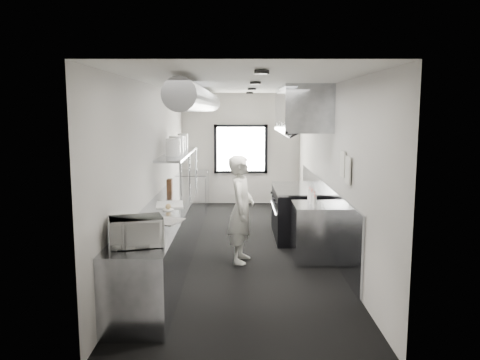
{
  "coord_description": "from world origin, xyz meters",
  "views": [
    {
      "loc": [
        -0.03,
        -8.1,
        2.37
      ],
      "look_at": [
        -0.03,
        -0.2,
        1.22
      ],
      "focal_mm": 35.73,
      "sensor_mm": 36.0,
      "label": 1
    }
  ],
  "objects_px": {
    "far_work_table": "(193,191)",
    "plate_stack_b": "(176,145)",
    "knife_block": "(170,185)",
    "squeeze_bottle_a": "(315,202)",
    "microwave": "(136,231)",
    "small_plate": "(168,210)",
    "squeeze_bottle_d": "(312,196)",
    "bottle_station": "(314,232)",
    "plate_stack_d": "(183,142)",
    "cutting_board": "(170,204)",
    "squeeze_bottle_b": "(314,200)",
    "prep_counter": "(171,229)",
    "squeeze_bottle_e": "(310,195)",
    "pass_shelf": "(179,154)",
    "deli_tub_b": "(137,231)",
    "plate_stack_a": "(173,147)",
    "range": "(296,212)",
    "line_cook": "(241,209)",
    "deli_tub_a": "(132,233)",
    "squeeze_bottle_c": "(311,198)",
    "plate_stack_c": "(180,144)",
    "exhaust_hood": "(301,109)"
  },
  "relations": [
    {
      "from": "prep_counter",
      "to": "small_plate",
      "type": "bearing_deg",
      "value": -85.01
    },
    {
      "from": "far_work_table",
      "to": "microwave",
      "type": "bearing_deg",
      "value": -90.18
    },
    {
      "from": "pass_shelf",
      "to": "deli_tub_b",
      "type": "distance_m",
      "value": 3.62
    },
    {
      "from": "exhaust_hood",
      "to": "squeeze_bottle_c",
      "type": "distance_m",
      "value": 1.94
    },
    {
      "from": "prep_counter",
      "to": "cutting_board",
      "type": "distance_m",
      "value": 0.52
    },
    {
      "from": "knife_block",
      "to": "plate_stack_c",
      "type": "relative_size",
      "value": 0.74
    },
    {
      "from": "plate_stack_b",
      "to": "cutting_board",
      "type": "bearing_deg",
      "value": -87.26
    },
    {
      "from": "range",
      "to": "plate_stack_d",
      "type": "height_order",
      "value": "plate_stack_d"
    },
    {
      "from": "microwave",
      "to": "deli_tub_a",
      "type": "relative_size",
      "value": 4.27
    },
    {
      "from": "line_cook",
      "to": "squeeze_bottle_e",
      "type": "height_order",
      "value": "line_cook"
    },
    {
      "from": "squeeze_bottle_d",
      "to": "bottle_station",
      "type": "bearing_deg",
      "value": -86.1
    },
    {
      "from": "knife_block",
      "to": "plate_stack_c",
      "type": "xyz_separation_m",
      "value": [
        0.11,
        0.76,
        0.71
      ]
    },
    {
      "from": "prep_counter",
      "to": "far_work_table",
      "type": "xyz_separation_m",
      "value": [
        0.0,
        3.7,
        0.0
      ]
    },
    {
      "from": "line_cook",
      "to": "plate_stack_c",
      "type": "height_order",
      "value": "plate_stack_c"
    },
    {
      "from": "bottle_station",
      "to": "far_work_table",
      "type": "distance_m",
      "value": 4.53
    },
    {
      "from": "small_plate",
      "to": "plate_stack_b",
      "type": "relative_size",
      "value": 0.51
    },
    {
      "from": "squeeze_bottle_b",
      "to": "knife_block",
      "type": "bearing_deg",
      "value": 150.51
    },
    {
      "from": "microwave",
      "to": "deli_tub_b",
      "type": "bearing_deg",
      "value": 84.88
    },
    {
      "from": "small_plate",
      "to": "plate_stack_b",
      "type": "height_order",
      "value": "plate_stack_b"
    },
    {
      "from": "cutting_board",
      "to": "far_work_table",
      "type": "bearing_deg",
      "value": 90.29
    },
    {
      "from": "microwave",
      "to": "cutting_board",
      "type": "height_order",
      "value": "microwave"
    },
    {
      "from": "small_plate",
      "to": "plate_stack_c",
      "type": "distance_m",
      "value": 2.59
    },
    {
      "from": "microwave",
      "to": "small_plate",
      "type": "distance_m",
      "value": 1.87
    },
    {
      "from": "range",
      "to": "squeeze_bottle_b",
      "type": "height_order",
      "value": "squeeze_bottle_b"
    },
    {
      "from": "microwave",
      "to": "deli_tub_a",
      "type": "height_order",
      "value": "microwave"
    },
    {
      "from": "bottle_station",
      "to": "knife_block",
      "type": "bearing_deg",
      "value": 153.11
    },
    {
      "from": "pass_shelf",
      "to": "small_plate",
      "type": "distance_m",
      "value": 2.24
    },
    {
      "from": "squeeze_bottle_b",
      "to": "small_plate",
      "type": "bearing_deg",
      "value": -172.0
    },
    {
      "from": "prep_counter",
      "to": "squeeze_bottle_e",
      "type": "distance_m",
      "value": 2.34
    },
    {
      "from": "line_cook",
      "to": "cutting_board",
      "type": "relative_size",
      "value": 3.04
    },
    {
      "from": "knife_block",
      "to": "plate_stack_d",
      "type": "distance_m",
      "value": 1.39
    },
    {
      "from": "far_work_table",
      "to": "plate_stack_b",
      "type": "height_order",
      "value": "plate_stack_b"
    },
    {
      "from": "pass_shelf",
      "to": "prep_counter",
      "type": "bearing_deg",
      "value": -88.44
    },
    {
      "from": "line_cook",
      "to": "cutting_board",
      "type": "distance_m",
      "value": 1.13
    },
    {
      "from": "line_cook",
      "to": "deli_tub_b",
      "type": "bearing_deg",
      "value": 155.08
    },
    {
      "from": "pass_shelf",
      "to": "deli_tub_b",
      "type": "relative_size",
      "value": 23.15
    },
    {
      "from": "deli_tub_a",
      "to": "squeeze_bottle_a",
      "type": "xyz_separation_m",
      "value": [
        2.42,
        1.68,
        0.04
      ]
    },
    {
      "from": "small_plate",
      "to": "squeeze_bottle_b",
      "type": "bearing_deg",
      "value": 8.0
    },
    {
      "from": "small_plate",
      "to": "plate_stack_a",
      "type": "relative_size",
      "value": 0.56
    },
    {
      "from": "bottle_station",
      "to": "squeeze_bottle_a",
      "type": "distance_m",
      "value": 0.59
    },
    {
      "from": "knife_block",
      "to": "squeeze_bottle_a",
      "type": "bearing_deg",
      "value": -33.43
    },
    {
      "from": "squeeze_bottle_c",
      "to": "range",
      "type": "bearing_deg",
      "value": 93.09
    },
    {
      "from": "deli_tub_a",
      "to": "cutting_board",
      "type": "bearing_deg",
      "value": 84.59
    },
    {
      "from": "range",
      "to": "microwave",
      "type": "distance_m",
      "value": 4.36
    },
    {
      "from": "range",
      "to": "deli_tub_b",
      "type": "distance_m",
      "value": 4.02
    },
    {
      "from": "exhaust_hood",
      "to": "range",
      "type": "distance_m",
      "value": 1.92
    },
    {
      "from": "line_cook",
      "to": "deli_tub_a",
      "type": "height_order",
      "value": "line_cook"
    },
    {
      "from": "prep_counter",
      "to": "small_plate",
      "type": "xyz_separation_m",
      "value": [
        0.06,
        -0.65,
        0.46
      ]
    },
    {
      "from": "deli_tub_a",
      "to": "plate_stack_b",
      "type": "height_order",
      "value": "plate_stack_b"
    },
    {
      "from": "pass_shelf",
      "to": "exhaust_hood",
      "type": "bearing_deg",
      "value": -7.47
    }
  ]
}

